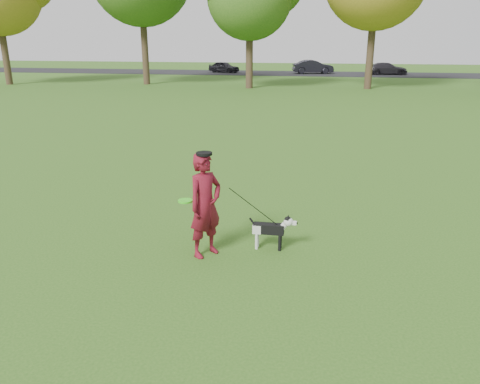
% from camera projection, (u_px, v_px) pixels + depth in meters
% --- Properties ---
extents(ground, '(120.00, 120.00, 0.00)m').
position_uv_depth(ground, '(244.00, 247.00, 7.76)').
color(ground, '#285116').
rests_on(ground, ground).
extents(road, '(120.00, 7.00, 0.02)m').
position_uv_depth(road, '(314.00, 74.00, 45.14)').
color(road, black).
rests_on(road, ground).
extents(man, '(0.68, 0.73, 1.67)m').
position_uv_depth(man, '(205.00, 205.00, 7.24)').
color(man, '#5E0D16').
rests_on(man, ground).
extents(dog, '(0.79, 0.16, 0.60)m').
position_uv_depth(dog, '(272.00, 228.00, 7.58)').
color(dog, black).
rests_on(dog, ground).
extents(car_left, '(3.35, 2.20, 1.06)m').
position_uv_depth(car_left, '(224.00, 67.00, 46.46)').
color(car_left, black).
rests_on(car_left, road).
extents(car_mid, '(4.05, 2.15, 1.27)m').
position_uv_depth(car_mid, '(313.00, 67.00, 44.96)').
color(car_mid, black).
rests_on(car_mid, road).
extents(car_right, '(3.84, 1.81, 1.08)m').
position_uv_depth(car_right, '(387.00, 69.00, 43.83)').
color(car_right, black).
rests_on(car_right, road).
extents(man_held_items, '(1.55, 0.53, 1.27)m').
position_uv_depth(man_held_items, '(254.00, 207.00, 7.28)').
color(man_held_items, '#3BE01C').
rests_on(man_held_items, ground).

